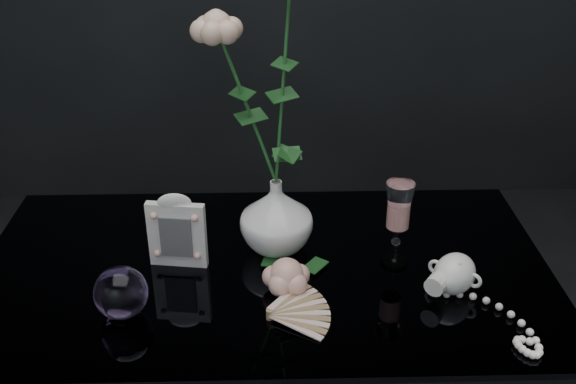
{
  "coord_description": "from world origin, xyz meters",
  "views": [
    {
      "loc": [
        0.02,
        -0.98,
        1.47
      ],
      "look_at": [
        0.04,
        0.04,
        0.92
      ],
      "focal_mm": 42.0,
      "sensor_mm": 36.0,
      "label": 1
    }
  ],
  "objects_px": {
    "wine_glass": "(397,224)",
    "picture_frame": "(177,230)",
    "loose_rose": "(287,275)",
    "vase": "(276,216)",
    "paperweight": "(121,293)",
    "pearl_jar": "(455,272)"
  },
  "relations": [
    {
      "from": "wine_glass",
      "to": "picture_frame",
      "type": "relative_size",
      "value": 1.12
    },
    {
      "from": "loose_rose",
      "to": "wine_glass",
      "type": "bearing_deg",
      "value": -1.68
    },
    {
      "from": "vase",
      "to": "paperweight",
      "type": "distance_m",
      "value": 0.32
    },
    {
      "from": "paperweight",
      "to": "loose_rose",
      "type": "height_order",
      "value": "paperweight"
    },
    {
      "from": "vase",
      "to": "picture_frame",
      "type": "relative_size",
      "value": 0.97
    },
    {
      "from": "loose_rose",
      "to": "pearl_jar",
      "type": "distance_m",
      "value": 0.29
    },
    {
      "from": "vase",
      "to": "paperweight",
      "type": "bearing_deg",
      "value": -142.8
    },
    {
      "from": "wine_glass",
      "to": "paperweight",
      "type": "relative_size",
      "value": 1.88
    },
    {
      "from": "paperweight",
      "to": "picture_frame",
      "type": "bearing_deg",
      "value": 62.43
    },
    {
      "from": "wine_glass",
      "to": "loose_rose",
      "type": "height_order",
      "value": "wine_glass"
    },
    {
      "from": "vase",
      "to": "pearl_jar",
      "type": "height_order",
      "value": "vase"
    },
    {
      "from": "vase",
      "to": "picture_frame",
      "type": "distance_m",
      "value": 0.19
    },
    {
      "from": "wine_glass",
      "to": "paperweight",
      "type": "height_order",
      "value": "wine_glass"
    },
    {
      "from": "paperweight",
      "to": "pearl_jar",
      "type": "relative_size",
      "value": 0.35
    },
    {
      "from": "wine_glass",
      "to": "picture_frame",
      "type": "distance_m",
      "value": 0.4
    },
    {
      "from": "vase",
      "to": "pearl_jar",
      "type": "xyz_separation_m",
      "value": [
        0.31,
        -0.14,
        -0.04
      ]
    },
    {
      "from": "wine_glass",
      "to": "loose_rose",
      "type": "xyz_separation_m",
      "value": [
        -0.2,
        -0.08,
        -0.05
      ]
    },
    {
      "from": "picture_frame",
      "to": "pearl_jar",
      "type": "xyz_separation_m",
      "value": [
        0.49,
        -0.09,
        -0.04
      ]
    },
    {
      "from": "paperweight",
      "to": "loose_rose",
      "type": "relative_size",
      "value": 0.48
    },
    {
      "from": "wine_glass",
      "to": "paperweight",
      "type": "distance_m",
      "value": 0.5
    },
    {
      "from": "paperweight",
      "to": "loose_rose",
      "type": "bearing_deg",
      "value": 12.26
    },
    {
      "from": "paperweight",
      "to": "loose_rose",
      "type": "distance_m",
      "value": 0.28
    }
  ]
}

